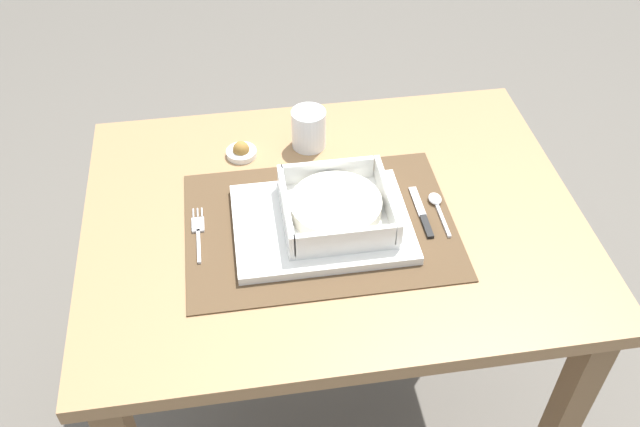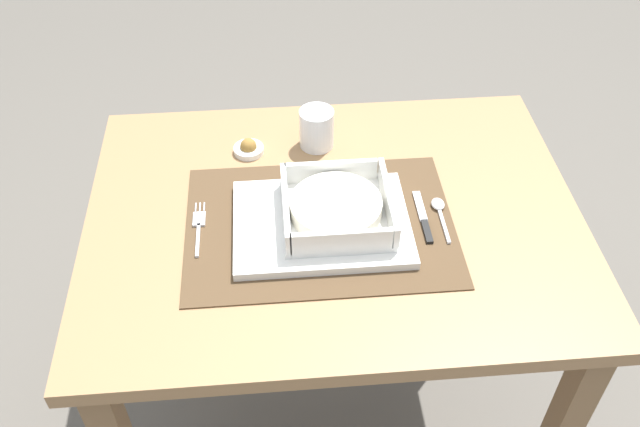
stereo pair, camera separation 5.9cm
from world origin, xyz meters
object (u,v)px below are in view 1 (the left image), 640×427
at_px(fork, 198,230).
at_px(drinking_glass, 309,131).
at_px(dining_table, 332,256).
at_px(condiment_saucer, 241,151).
at_px(porridge_bowl, 337,208).
at_px(spoon, 436,202).
at_px(butter_knife, 422,215).

distance_m(fork, drinking_glass, 0.32).
height_order(dining_table, fork, fork).
relative_size(dining_table, drinking_glass, 11.05).
relative_size(fork, condiment_saucer, 2.24).
relative_size(drinking_glass, condiment_saucer, 1.35).
distance_m(drinking_glass, condiment_saucer, 0.14).
distance_m(dining_table, drinking_glass, 0.26).
xyz_separation_m(porridge_bowl, condiment_saucer, (-0.15, 0.22, -0.03)).
distance_m(porridge_bowl, drinking_glass, 0.23).
xyz_separation_m(spoon, butter_knife, (-0.03, -0.03, -0.00)).
xyz_separation_m(drinking_glass, condiment_saucer, (-0.14, -0.01, -0.03)).
bearing_deg(butter_knife, dining_table, 168.15).
relative_size(dining_table, condiment_saucer, 14.90).
bearing_deg(condiment_saucer, spoon, -30.29).
bearing_deg(fork, spoon, -3.14).
bearing_deg(condiment_saucer, fork, -113.83).
height_order(butter_knife, drinking_glass, drinking_glass).
distance_m(dining_table, porridge_bowl, 0.16).
bearing_deg(condiment_saucer, butter_knife, -36.19).
xyz_separation_m(fork, condiment_saucer, (0.09, 0.21, 0.00)).
distance_m(dining_table, fork, 0.27).
xyz_separation_m(dining_table, condiment_saucer, (-0.15, 0.19, 0.13)).
bearing_deg(porridge_bowl, fork, 176.31).
relative_size(fork, spoon, 1.16).
bearing_deg(butter_knife, fork, 177.52).
height_order(spoon, drinking_glass, drinking_glass).
xyz_separation_m(fork, spoon, (0.44, 0.00, 0.00)).
xyz_separation_m(dining_table, fork, (-0.24, -0.01, 0.12)).
bearing_deg(porridge_bowl, dining_table, 94.51).
distance_m(spoon, drinking_glass, 0.30).
bearing_deg(dining_table, condiment_saucer, 128.41).
bearing_deg(drinking_glass, dining_table, -85.86).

